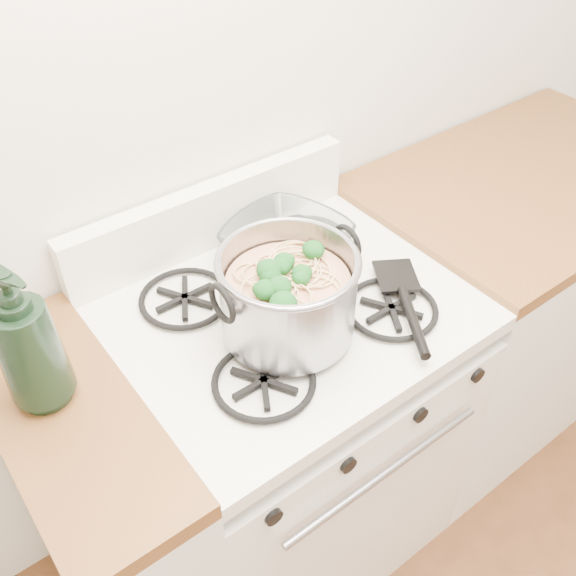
# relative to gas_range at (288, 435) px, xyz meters

# --- Properties ---
(gas_range) EXTENTS (0.76, 0.66, 0.92)m
(gas_range) POSITION_rel_gas_range_xyz_m (0.00, 0.00, 0.00)
(gas_range) COLOR white
(gas_range) RESTS_ON ground
(counter_left) EXTENTS (0.25, 0.65, 0.92)m
(counter_left) POSITION_rel_gas_range_xyz_m (-0.51, 0.00, 0.02)
(counter_left) COLOR silver
(counter_left) RESTS_ON ground
(counter_right) EXTENTS (1.00, 0.65, 0.92)m
(counter_right) POSITION_rel_gas_range_xyz_m (0.88, 0.00, 0.02)
(counter_right) COLOR silver
(counter_right) RESTS_ON ground
(stock_pot) EXTENTS (0.31, 0.28, 0.19)m
(stock_pot) POSITION_rel_gas_range_xyz_m (-0.05, -0.07, 0.57)
(stock_pot) COLOR gray
(stock_pot) RESTS_ON gas_range
(spatula) EXTENTS (0.41, 0.42, 0.02)m
(spatula) POSITION_rel_gas_range_xyz_m (0.24, -0.09, 0.50)
(spatula) COLOR black
(spatula) RESTS_ON gas_range
(glass_bowl) EXTENTS (0.14, 0.14, 0.03)m
(glass_bowl) POSITION_rel_gas_range_xyz_m (0.10, 0.13, 0.50)
(glass_bowl) COLOR white
(glass_bowl) RESTS_ON gas_range
(bottle) EXTENTS (0.15, 0.15, 0.31)m
(bottle) POSITION_rel_gas_range_xyz_m (-0.52, 0.06, 0.64)
(bottle) COLOR black
(bottle) RESTS_ON counter_left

